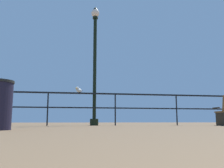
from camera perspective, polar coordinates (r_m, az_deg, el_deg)
pier_railing at (r=7.95m, az=-6.96°, el=-3.98°), size 19.60×0.05×1.07m
lamppost_center at (r=8.49m, az=-4.05°, el=5.70°), size 0.29×0.29×4.21m
seagull_on_rail at (r=7.97m, az=-7.82°, el=-1.40°), size 0.26×0.33×0.18m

